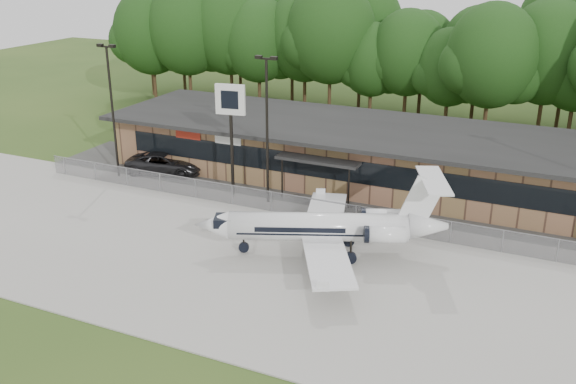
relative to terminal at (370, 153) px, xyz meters
The scene contains 11 objects.
ground 24.04m from the terminal, 89.99° to the right, with size 160.00×160.00×0.00m, color #2B4819.
apron 16.08m from the terminal, 89.99° to the right, with size 64.00×18.00×0.08m, color #9E9B93.
parking_lot 4.93m from the terminal, 89.96° to the right, with size 50.00×9.00×0.06m, color #383835.
terminal is the anchor object (origin of this frame).
fence 9.05m from the terminal, 89.98° to the right, with size 46.00×0.04×1.52m.
treeline 18.83m from the terminal, 89.99° to the left, with size 72.00×12.00×15.00m, color #163410, non-canonical shape.
light_pole_left 19.84m from the terminal, 157.54° to the right, with size 1.55×0.30×10.23m.
light_pole_mid 9.73m from the terminal, 123.89° to the right, with size 1.55×0.30×10.23m.
business_jet 13.58m from the terminal, 82.43° to the right, with size 14.35×12.81×4.93m.
suv 16.01m from the terminal, 160.78° to the right, with size 2.82×6.12×1.70m, color #272729.
pole_sign 11.41m from the terminal, 138.04° to the right, with size 2.13×0.58×8.09m.
Camera 1 is at (13.71, -20.99, 16.80)m, focal length 40.00 mm.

